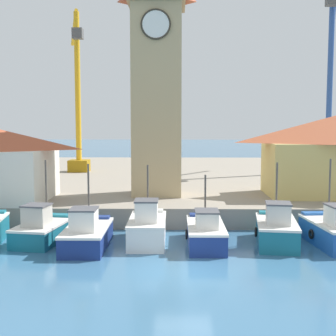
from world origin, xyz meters
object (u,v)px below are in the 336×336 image
fishing_boat_mid_right (277,230)px  port_crane_near (78,111)px  fishing_boat_center (206,232)px  clock_tower (157,78)px  fishing_boat_left_outer (43,229)px  fishing_boat_mid_left (147,228)px  fishing_boat_left_inner (87,234)px  fishing_boat_right_inner (333,231)px  port_crane_far (330,92)px

fishing_boat_mid_right → port_crane_near: size_ratio=0.28×
fishing_boat_mid_right → fishing_boat_center: bearing=-176.5°
fishing_boat_mid_right → clock_tower: bearing=126.8°
fishing_boat_left_outer → fishing_boat_mid_left: bearing=-0.8°
fishing_boat_left_outer → fishing_boat_left_inner: 2.78m
fishing_boat_left_outer → fishing_boat_mid_left: fishing_boat_left_outer is taller
clock_tower → port_crane_near: size_ratio=1.05×
port_crane_near → clock_tower: bearing=-60.2°
fishing_boat_left_inner → fishing_boat_mid_right: bearing=4.5°
fishing_boat_left_outer → port_crane_near: 24.86m
fishing_boat_left_outer → fishing_boat_center: bearing=-3.4°
fishing_boat_center → fishing_boat_mid_right: (3.71, 0.23, 0.10)m
fishing_boat_right_inner → fishing_boat_left_outer: bearing=178.4°
fishing_boat_mid_left → fishing_boat_right_inner: fishing_boat_right_inner is taller
fishing_boat_mid_right → fishing_boat_left_outer: bearing=178.7°
fishing_boat_mid_right → fishing_boat_right_inner: (2.89, -0.15, -0.02)m
fishing_boat_center → clock_tower: (-2.88, 9.02, 8.72)m
fishing_boat_center → fishing_boat_mid_right: bearing=3.5°
fishing_boat_left_inner → fishing_boat_center: (6.08, 0.54, -0.02)m
fishing_boat_mid_left → fishing_boat_mid_right: 6.77m
fishing_boat_left_outer → fishing_boat_center: 8.66m
fishing_boat_center → fishing_boat_right_inner: fishing_boat_right_inner is taller
fishing_boat_right_inner → port_crane_far: size_ratio=0.22×
fishing_boat_left_outer → fishing_boat_right_inner: size_ratio=0.92×
fishing_boat_right_inner → port_crane_near: (-18.22, 24.17, 6.66)m
clock_tower → fishing_boat_center: bearing=-72.3°
fishing_boat_mid_left → fishing_boat_left_outer: bearing=179.2°
fishing_boat_right_inner → port_crane_far: bearing=73.0°
port_crane_far → port_crane_near: bearing=-179.4°
clock_tower → port_crane_far: bearing=42.4°
fishing_boat_left_inner → fishing_boat_mid_right: (9.78, 0.77, 0.08)m
fishing_boat_left_outer → port_crane_far: 34.19m
fishing_boat_left_inner → clock_tower: clock_tower is taller
fishing_boat_left_outer → fishing_boat_right_inner: 15.26m
fishing_boat_mid_left → fishing_boat_right_inner: 9.67m
fishing_boat_right_inner → port_crane_far: 26.99m
fishing_boat_center → fishing_boat_mid_right: fishing_boat_mid_right is taller
fishing_boat_left_outer → fishing_boat_left_inner: bearing=-22.3°
fishing_boat_left_outer → clock_tower: 13.47m
fishing_boat_mid_right → clock_tower: size_ratio=0.26×
fishing_boat_left_outer → fishing_boat_left_inner: fishing_boat_left_outer is taller
fishing_boat_right_inner → clock_tower: size_ratio=0.28×
fishing_boat_center → port_crane_far: port_crane_far is taller
fishing_boat_left_outer → fishing_boat_right_inner: bearing=-1.6°
fishing_boat_mid_right → clock_tower: (-6.59, 8.80, 8.61)m
port_crane_near → fishing_boat_left_inner: bearing=-77.4°
fishing_boat_left_outer → port_crane_near: port_crane_near is taller
fishing_boat_mid_left → fishing_boat_right_inner: (9.66, -0.36, -0.05)m
port_crane_far → fishing_boat_mid_right: bearing=-113.1°
fishing_boat_left_inner → port_crane_near: size_ratio=0.29×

